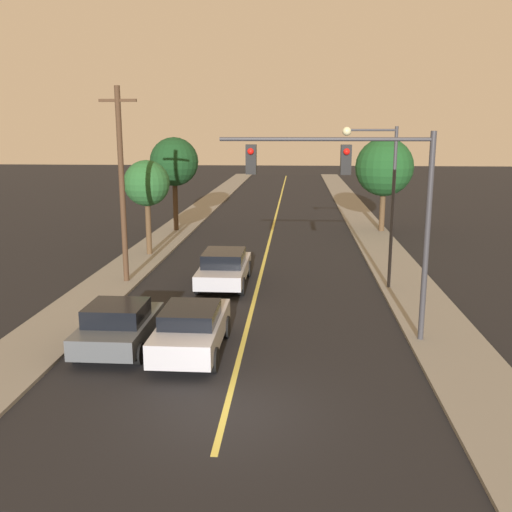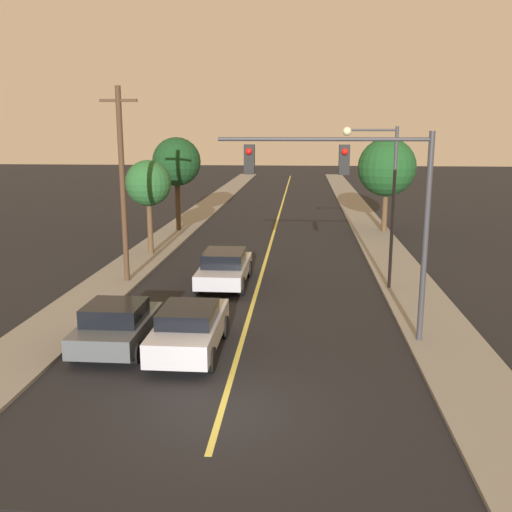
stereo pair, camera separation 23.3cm
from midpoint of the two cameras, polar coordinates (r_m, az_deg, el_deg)
The scene contains 13 objects.
ground_plane at distance 14.36m, azimuth -3.00°, elevation -15.24°, with size 200.00×200.00×0.00m, color black.
road_surface at distance 49.08m, azimuth 2.59°, elevation 4.62°, with size 10.56×80.00×0.01m.
sidewalk_left at distance 49.74m, azimuth -4.97°, elevation 4.75°, with size 2.50×80.00×0.12m.
sidewalk_right at distance 49.28m, azimuth 10.23°, elevation 4.53°, with size 2.50×80.00×0.12m.
car_near_lane_front at distance 17.56m, azimuth -6.27°, elevation -7.16°, with size 1.95×4.48×1.51m.
car_near_lane_second at distance 25.02m, azimuth -2.89°, elevation -1.12°, with size 2.07×4.98×1.56m.
car_outer_lane_front at distance 18.30m, azimuth -13.38°, elevation -6.75°, with size 2.07×3.83×1.50m.
traffic_signal_mast at distance 17.82m, azimuth 10.62°, elevation 6.43°, with size 6.51×0.42×6.54m.
streetlamp_right at distance 24.21m, azimuth 12.61°, elevation 7.01°, with size 2.25×0.36×6.72m.
utility_pole_left at distance 25.39m, azimuth -12.95°, elevation 7.17°, with size 1.60×0.24×8.38m.
tree_left_near at distance 38.34m, azimuth -7.77°, elevation 9.29°, with size 3.18×3.18×6.14m.
tree_left_far at distance 30.97m, azimuth -10.51°, elevation 7.11°, with size 2.43×2.43×5.04m.
tree_right_near at distance 38.52m, azimuth 13.12°, elevation 8.62°, with size 3.78×3.78×6.11m.
Camera 2 is at (1.88, -12.59, 6.66)m, focal length 40.00 mm.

